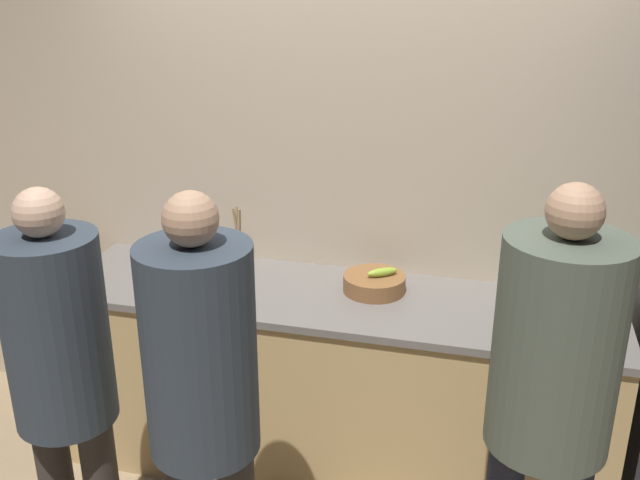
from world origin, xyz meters
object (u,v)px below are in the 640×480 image
at_px(person_right, 552,380).
at_px(bottle_clear, 201,252).
at_px(utensil_crock, 239,250).
at_px(cup_black, 218,288).
at_px(fruit_bowl, 375,283).
at_px(person_center, 202,390).
at_px(person_left, 62,369).
at_px(potted_plant, 533,276).

relative_size(person_right, bottle_clear, 7.51).
height_order(utensil_crock, cup_black, utensil_crock).
bearing_deg(fruit_bowl, utensil_crock, 168.92).
distance_m(utensil_crock, bottle_clear, 0.19).
relative_size(person_center, fruit_bowl, 6.02).
distance_m(person_center, cup_black, 0.94).
height_order(person_left, person_right, person_right).
bearing_deg(utensil_crock, bottle_clear, -145.72).
height_order(fruit_bowl, cup_black, fruit_bowl).
distance_m(person_left, utensil_crock, 1.22).
height_order(person_left, person_center, person_center).
xyz_separation_m(fruit_bowl, potted_plant, (0.69, 0.03, 0.10)).
xyz_separation_m(person_right, potted_plant, (-0.05, 0.86, -0.00)).
distance_m(person_left, cup_black, 0.87).
height_order(person_right, bottle_clear, person_right).
bearing_deg(person_right, utensil_crock, 146.53).
distance_m(person_center, person_right, 1.15).
bearing_deg(person_right, fruit_bowl, 131.98).
xyz_separation_m(person_center, person_right, (1.11, 0.29, 0.04)).
distance_m(cup_black, potted_plant, 1.40).
distance_m(person_right, utensil_crock, 1.75).
bearing_deg(person_right, potted_plant, 93.19).
height_order(person_left, bottle_clear, person_left).
bearing_deg(fruit_bowl, person_center, -108.21).
height_order(person_right, potted_plant, person_right).
distance_m(fruit_bowl, bottle_clear, 0.88).
height_order(person_center, fruit_bowl, person_center).
distance_m(person_left, bottle_clear, 1.10).
xyz_separation_m(utensil_crock, bottle_clear, (-0.16, -0.11, 0.02)).
xyz_separation_m(person_right, bottle_clear, (-1.62, 0.86, -0.05)).
distance_m(utensil_crock, potted_plant, 1.42).
bearing_deg(cup_black, person_right, -22.59).
bearing_deg(fruit_bowl, person_left, -131.21).
xyz_separation_m(person_right, utensil_crock, (-1.46, 0.97, -0.06)).
bearing_deg(fruit_bowl, potted_plant, 2.65).
bearing_deg(person_center, cup_black, 109.25).
bearing_deg(bottle_clear, utensil_crock, 34.28).
bearing_deg(person_left, fruit_bowl, 48.79).
distance_m(person_right, bottle_clear, 1.83).
bearing_deg(person_left, bottle_clear, 87.00).
bearing_deg(cup_black, person_center, -70.75).
xyz_separation_m(fruit_bowl, bottle_clear, (-0.88, 0.03, 0.05)).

